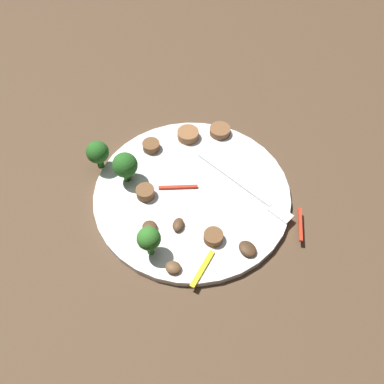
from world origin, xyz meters
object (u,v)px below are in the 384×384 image
(sausage_slice_2, at_px, (188,135))
(mushroom_2, at_px, (173,268))
(plate, at_px, (192,194))
(pepper_strip_1, at_px, (202,269))
(sausage_slice_0, at_px, (213,237))
(mushroom_0, at_px, (178,225))
(sausage_slice_4, at_px, (145,192))
(mushroom_1, at_px, (150,227))
(pepper_strip_3, at_px, (178,187))
(sausage_slice_3, at_px, (220,131))
(broccoli_floret_1, at_px, (125,165))
(broccoli_floret_2, at_px, (98,153))
(sausage_slice_1, at_px, (151,146))
(broccoli_floret_0, at_px, (149,239))
(pepper_strip_0, at_px, (300,224))
(mushroom_3, at_px, (248,249))
(fork, at_px, (249,190))

(sausage_slice_2, bearing_deg, mushroom_2, -30.35)
(plate, relative_size, pepper_strip_1, 5.01)
(sausage_slice_0, height_order, mushroom_0, sausage_slice_0)
(sausage_slice_4, relative_size, mushroom_1, 1.26)
(mushroom_1, xyz_separation_m, pepper_strip_3, (-0.05, 0.07, -0.00))
(mushroom_0, relative_size, pepper_strip_3, 0.39)
(sausage_slice_0, xyz_separation_m, sausage_slice_3, (-0.17, 0.10, -0.00))
(broccoli_floret_1, relative_size, sausage_slice_0, 1.94)
(broccoli_floret_2, xyz_separation_m, mushroom_0, (0.15, 0.06, -0.03))
(sausage_slice_1, height_order, mushroom_2, sausage_slice_1)
(broccoli_floret_0, height_order, pepper_strip_1, broccoli_floret_0)
(broccoli_floret_2, distance_m, mushroom_2, 0.21)
(broccoli_floret_0, height_order, pepper_strip_0, broccoli_floret_0)
(sausage_slice_3, xyz_separation_m, mushroom_2, (0.19, -0.17, -0.00))
(sausage_slice_2, bearing_deg, broccoli_floret_0, -38.98)
(sausage_slice_4, xyz_separation_m, mushroom_3, (0.15, 0.09, -0.00))
(plate, height_order, pepper_strip_1, pepper_strip_1)
(sausage_slice_4, relative_size, mushroom_0, 1.20)
(fork, height_order, broccoli_floret_1, broccoli_floret_1)
(sausage_slice_1, xyz_separation_m, mushroom_1, (0.14, -0.06, -0.00))
(sausage_slice_0, height_order, sausage_slice_2, same)
(mushroom_1, xyz_separation_m, mushroom_3, (0.09, 0.11, -0.00))
(mushroom_2, relative_size, mushroom_3, 0.79)
(mushroom_0, bearing_deg, mushroom_3, 42.12)
(pepper_strip_0, bearing_deg, plate, -136.85)
(sausage_slice_3, height_order, sausage_slice_4, sausage_slice_4)
(broccoli_floret_2, xyz_separation_m, sausage_slice_3, (0.02, 0.20, -0.03))
(fork, height_order, pepper_strip_1, same)
(plate, distance_m, fork, 0.09)
(sausage_slice_1, bearing_deg, broccoli_floret_0, -22.94)
(plate, height_order, broccoli_floret_1, broccoli_floret_1)
(fork, distance_m, sausage_slice_4, 0.15)
(mushroom_3, bearing_deg, fork, 148.08)
(pepper_strip_1, bearing_deg, sausage_slice_3, 146.53)
(plate, bearing_deg, mushroom_3, 11.30)
(sausage_slice_1, bearing_deg, mushroom_0, -8.60)
(broccoli_floret_2, bearing_deg, sausage_slice_0, 26.53)
(broccoli_floret_2, height_order, mushroom_2, broccoli_floret_2)
(broccoli_floret_1, distance_m, pepper_strip_1, 0.19)
(plate, bearing_deg, mushroom_0, -43.69)
(sausage_slice_3, distance_m, pepper_strip_3, 0.13)
(sausage_slice_0, height_order, sausage_slice_3, same)
(plate, bearing_deg, pepper_strip_0, 43.15)
(mushroom_0, relative_size, mushroom_1, 1.05)
(broccoli_floret_2, distance_m, mushroom_3, 0.26)
(broccoli_floret_1, relative_size, broccoli_floret_2, 1.04)
(pepper_strip_1, bearing_deg, fork, 124.82)
(mushroom_3, xyz_separation_m, pepper_strip_1, (-0.00, -0.07, -0.00))
(fork, height_order, sausage_slice_0, sausage_slice_0)
(plate, distance_m, sausage_slice_2, 0.11)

